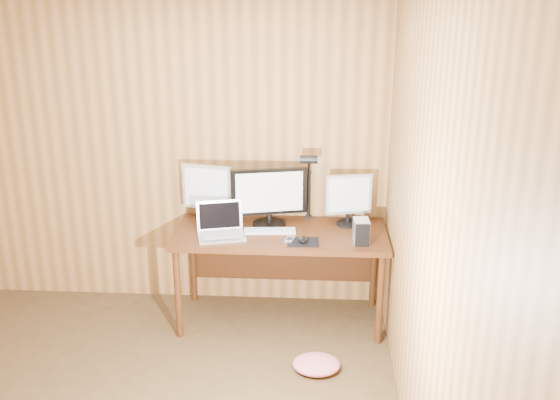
# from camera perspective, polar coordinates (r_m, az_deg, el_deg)

# --- Properties ---
(room_shell) EXTENTS (4.00, 4.00, 4.00)m
(room_shell) POSITION_cam_1_polar(r_m,az_deg,el_deg) (3.22, -18.59, -4.89)
(room_shell) COLOR #47331B
(room_shell) RESTS_ON ground
(desk) EXTENTS (1.60, 0.70, 0.75)m
(desk) POSITION_cam_1_polar(r_m,az_deg,el_deg) (4.81, 0.09, -3.95)
(desk) COLOR #43210D
(desk) RESTS_ON floor
(monitor_center) EXTENTS (0.58, 0.25, 0.45)m
(monitor_center) POSITION_cam_1_polar(r_m,az_deg,el_deg) (4.75, -1.01, 0.35)
(monitor_center) COLOR black
(monitor_center) RESTS_ON desk
(monitor_left) EXTENTS (0.40, 0.19, 0.45)m
(monitor_left) POSITION_cam_1_polar(r_m,az_deg,el_deg) (4.86, -6.65, 0.78)
(monitor_left) COLOR black
(monitor_left) RESTS_ON desk
(monitor_right) EXTENTS (0.36, 0.17, 0.40)m
(monitor_right) POSITION_cam_1_polar(r_m,az_deg,el_deg) (4.79, 6.28, 0.15)
(monitor_right) COLOR black
(monitor_right) RESTS_ON desk
(laptop) EXTENTS (0.40, 0.34, 0.24)m
(laptop) POSITION_cam_1_polar(r_m,az_deg,el_deg) (4.64, -5.45, -2.50)
(laptop) COLOR silver
(laptop) RESTS_ON desk
(keyboard) EXTENTS (0.40, 0.15, 0.02)m
(keyboard) POSITION_cam_1_polar(r_m,az_deg,el_deg) (4.69, -0.96, -2.83)
(keyboard) COLOR white
(keyboard) RESTS_ON desk
(mousepad) EXTENTS (0.23, 0.19, 0.00)m
(mousepad) POSITION_cam_1_polar(r_m,az_deg,el_deg) (4.51, 2.13, -3.86)
(mousepad) COLOR black
(mousepad) RESTS_ON desk
(mouse) EXTENTS (0.07, 0.11, 0.04)m
(mouse) POSITION_cam_1_polar(r_m,az_deg,el_deg) (4.50, 2.13, -3.62)
(mouse) COLOR black
(mouse) RESTS_ON mousepad
(hard_drive) EXTENTS (0.12, 0.16, 0.17)m
(hard_drive) POSITION_cam_1_polar(r_m,az_deg,el_deg) (4.51, 7.43, -2.86)
(hard_drive) COLOR silver
(hard_drive) RESTS_ON desk
(phone) EXTENTS (0.08, 0.12, 0.01)m
(phone) POSITION_cam_1_polar(r_m,az_deg,el_deg) (4.54, 0.90, -3.61)
(phone) COLOR silver
(phone) RESTS_ON desk
(speaker) EXTENTS (0.05, 0.05, 0.12)m
(speaker) POSITION_cam_1_polar(r_m,az_deg,el_deg) (4.74, 7.13, -2.11)
(speaker) COLOR black
(speaker) RESTS_ON desk
(desk_lamp) EXTENTS (0.13, 0.19, 0.59)m
(desk_lamp) POSITION_cam_1_polar(r_m,az_deg,el_deg) (4.79, 2.63, 2.10)
(desk_lamp) COLOR black
(desk_lamp) RESTS_ON desk
(fabric_pile) EXTENTS (0.35, 0.30, 0.10)m
(fabric_pile) POSITION_cam_1_polar(r_m,az_deg,el_deg) (4.41, 3.34, -14.78)
(fabric_pile) COLOR #D16575
(fabric_pile) RESTS_ON floor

